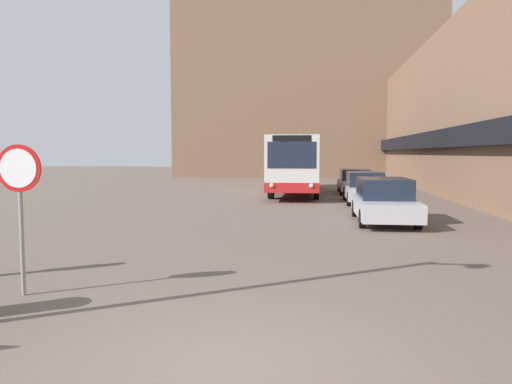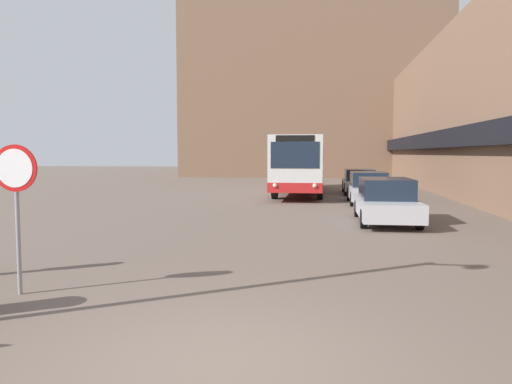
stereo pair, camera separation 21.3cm
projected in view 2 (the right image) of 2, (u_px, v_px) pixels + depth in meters
name	position (u px, v px, depth m)	size (l,w,h in m)	color
ground_plane	(221.00, 364.00, 5.47)	(160.00, 160.00, 0.00)	#66564C
building_row_right	(485.00, 114.00, 27.52)	(5.50, 60.00, 9.04)	brown
building_backdrop_far	(313.00, 78.00, 50.43)	(26.00, 8.00, 19.88)	brown
city_bus	(301.00, 163.00, 28.83)	(2.57, 12.41, 3.17)	silver
parked_car_front	(386.00, 201.00, 16.66)	(1.87, 4.62, 1.47)	#B7B7BC
parked_car_middle	(368.00, 188.00, 23.09)	(1.79, 4.56, 1.45)	#B7B7BC
parked_car_back	(359.00, 181.00, 28.63)	(1.84, 4.27, 1.40)	#B7B7BC
stop_sign	(16.00, 186.00, 8.03)	(0.76, 0.08, 2.45)	gray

